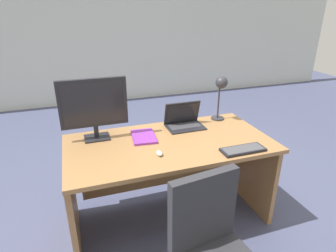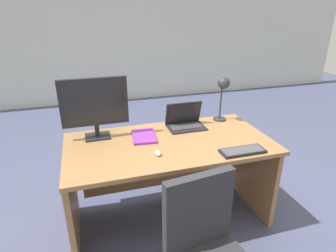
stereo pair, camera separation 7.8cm
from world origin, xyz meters
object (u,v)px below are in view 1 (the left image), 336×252
monitor (94,105)px  keyboard (243,150)px  laptop (183,119)px  desk_lamp (221,88)px  mouse (159,153)px  book (144,137)px  desk (168,163)px

monitor → keyboard: monitor is taller
laptop → desk_lamp: 0.44m
laptop → desk_lamp: desk_lamp is taller
laptop → mouse: laptop is taller
laptop → book: size_ratio=1.09×
desk_lamp → book: bearing=-168.8°
laptop → book: (-0.40, -0.13, -0.06)m
laptop → mouse: bearing=-128.9°
monitor → laptop: bearing=1.4°
desk → mouse: mouse is taller
desk → mouse: (-0.14, -0.23, 0.24)m
keyboard → book: keyboard is taller
desk_lamp → keyboard: bearing=-101.7°
mouse → book: (-0.03, 0.33, -0.01)m
desk → laptop: bearing=44.6°
desk_lamp → desk: bearing=-157.6°
desk → laptop: 0.43m
monitor → desk: bearing=-20.7°
laptop → book: laptop is taller
desk → keyboard: keyboard is taller
mouse → desk_lamp: bearing=33.0°
keyboard → desk_lamp: desk_lamp is taller
keyboard → book: bearing=144.0°
keyboard → mouse: bearing=167.1°
mouse → book: size_ratio=0.24×
desk → laptop: (0.23, 0.22, 0.29)m
mouse → monitor: bearing=132.2°
desk → desk_lamp: size_ratio=3.88×
laptop → mouse: size_ratio=4.54×
desk_lamp → book: size_ratio=1.40×
desk_lamp → laptop: bearing=-176.6°
laptop → keyboard: size_ratio=0.98×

